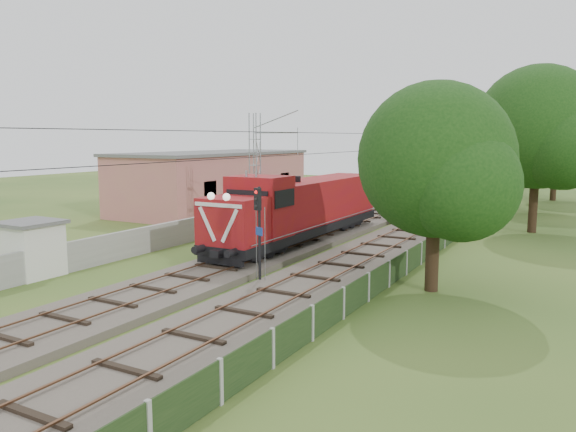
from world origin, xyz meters
The scene contains 15 objects.
ground centered at (0.00, 0.00, 0.00)m, with size 140.00×140.00×0.00m, color #34551F.
track_main centered at (0.00, 7.00, 0.18)m, with size 4.20×70.00×0.45m.
track_side centered at (5.00, 20.00, 0.18)m, with size 4.20×80.00×0.45m.
catenary centered at (-2.95, 12.00, 4.05)m, with size 3.31×70.00×8.00m.
boundary_wall centered at (-6.50, 12.00, 0.75)m, with size 0.25×40.00×1.50m, color #9E9E99.
station_building centered at (-15.00, 24.00, 2.63)m, with size 8.40×20.40×5.22m.
fence centered at (8.00, 3.00, 0.60)m, with size 0.12×32.00×1.20m.
locomotive centered at (0.00, 12.42, 2.26)m, with size 3.03×17.28×4.39m.
coach_rake centered at (5.00, 54.38, 2.46)m, with size 2.94×65.65×3.40m.
signal_post centered at (2.96, 2.85, 3.03)m, with size 0.46×0.38×4.41m.
relay_hut centered at (-7.40, -0.78, 1.34)m, with size 2.59×2.59×2.65m.
tree_a centered at (9.86, 5.85, 5.52)m, with size 6.83×6.51×8.86m.
tree_b centered at (12.04, 24.10, 7.11)m, with size 8.79×8.37×11.39m.
tree_c centered at (10.97, 35.58, 5.60)m, with size 6.92×6.59×8.97m.
tree_d centered at (11.79, 46.62, 6.59)m, with size 8.15×7.76×10.56m.
Camera 1 is at (15.76, -17.56, 6.52)m, focal length 35.00 mm.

